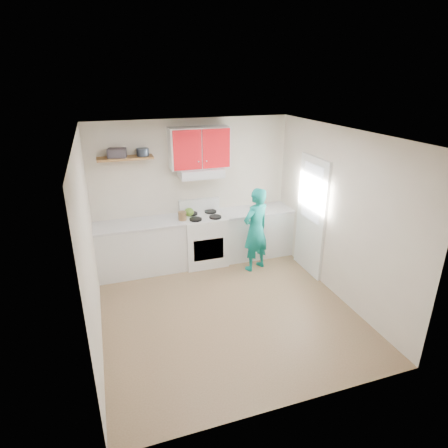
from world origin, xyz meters
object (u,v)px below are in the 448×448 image
object	(u,v)px
stove	(204,239)
kettle	(189,212)
tin	(143,152)
person	(256,230)
crock	(182,217)

from	to	relation	value
stove	kettle	distance (m)	0.59
tin	kettle	bearing A→B (deg)	-6.43
stove	person	world-z (taller)	person
tin	crock	world-z (taller)	tin
person	kettle	bearing A→B (deg)	-52.77
tin	person	size ratio (longest dim) A/B	0.13
tin	person	distance (m)	2.32
kettle	person	bearing A→B (deg)	-40.39
tin	stove	bearing A→B (deg)	-10.27
stove	person	bearing A→B (deg)	-33.40
person	tin	bearing A→B (deg)	-43.63
tin	kettle	world-z (taller)	tin
kettle	crock	world-z (taller)	crock
stove	tin	distance (m)	1.91
stove	crock	xyz separation A→B (m)	(-0.40, -0.07, 0.53)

